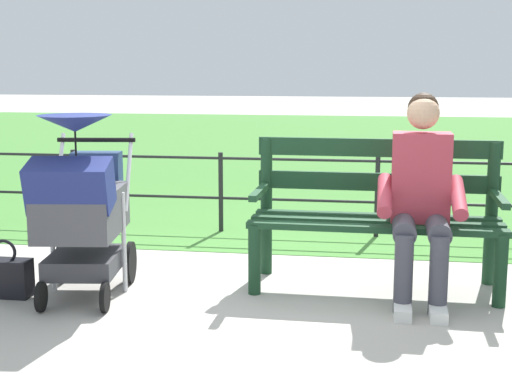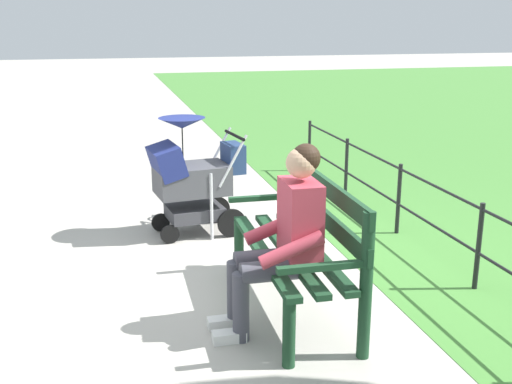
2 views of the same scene
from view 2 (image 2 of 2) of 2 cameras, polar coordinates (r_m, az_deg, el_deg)
name	(u,v)px [view 2 (image 2 of 2)]	position (r m, az deg, el deg)	size (l,w,h in m)	color
ground_plane	(264,274)	(5.17, 0.74, -7.58)	(60.00, 60.00, 0.00)	#ADA89E
park_bench	(303,239)	(4.43, 4.36, -4.37)	(1.61, 0.63, 0.96)	#193D23
person_on_bench	(284,234)	(4.07, 2.59, -3.89)	(0.54, 0.74, 1.28)	#42424C
stroller	(191,175)	(5.97, -5.99, 1.56)	(0.61, 0.94, 1.15)	black
handbag	(180,207)	(6.57, -6.98, -1.40)	(0.32, 0.14, 0.37)	black
park_fence	(435,213)	(5.59, 16.08, -1.85)	(6.76, 0.04, 0.70)	black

